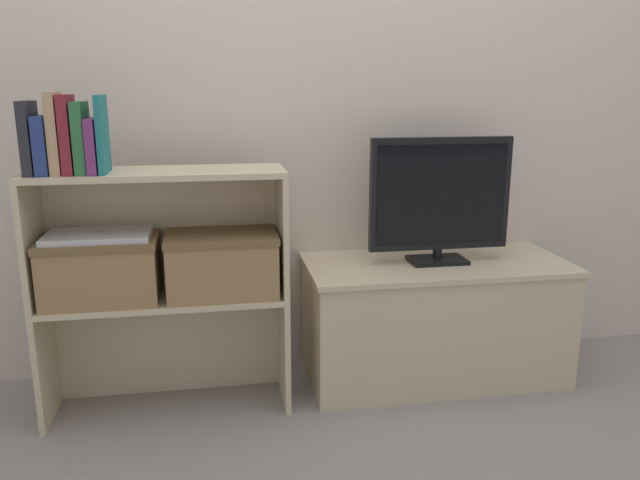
# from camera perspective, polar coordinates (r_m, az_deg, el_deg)

# --- Properties ---
(ground_plane) EXTENTS (16.00, 16.00, 0.00)m
(ground_plane) POSITION_cam_1_polar(r_m,az_deg,el_deg) (2.35, 0.61, -15.44)
(ground_plane) COLOR gray
(wall_back) EXTENTS (10.00, 0.05, 2.40)m
(wall_back) POSITION_cam_1_polar(r_m,az_deg,el_deg) (2.53, -1.38, 14.98)
(wall_back) COLOR beige
(wall_back) RESTS_ON ground_plane
(tv_stand) EXTENTS (1.03, 0.47, 0.48)m
(tv_stand) POSITION_cam_1_polar(r_m,az_deg,el_deg) (2.57, 10.40, -7.13)
(tv_stand) COLOR #CCB793
(tv_stand) RESTS_ON ground_plane
(tv) EXTENTS (0.55, 0.14, 0.49)m
(tv) POSITION_cam_1_polar(r_m,az_deg,el_deg) (2.43, 10.93, 3.83)
(tv) COLOR black
(tv) RESTS_ON tv_stand
(bookshelf_lower_tier) EXTENTS (0.86, 0.28, 0.43)m
(bookshelf_lower_tier) POSITION_cam_1_polar(r_m,az_deg,el_deg) (2.39, -13.67, -8.10)
(bookshelf_lower_tier) COLOR #CCB793
(bookshelf_lower_tier) RESTS_ON ground_plane
(bookshelf_upper_tier) EXTENTS (0.86, 0.28, 0.44)m
(bookshelf_upper_tier) POSITION_cam_1_polar(r_m,az_deg,el_deg) (2.26, -14.30, 2.25)
(bookshelf_upper_tier) COLOR #CCB793
(bookshelf_upper_tier) RESTS_ON bookshelf_lower_tier
(book_charcoal) EXTENTS (0.03, 0.14, 0.23)m
(book_charcoal) POSITION_cam_1_polar(r_m,az_deg,el_deg) (2.20, -25.03, 8.43)
(book_charcoal) COLOR #232328
(book_charcoal) RESTS_ON bookshelf_upper_tier
(book_navy) EXTENTS (0.04, 0.14, 0.19)m
(book_navy) POSITION_cam_1_polar(r_m,az_deg,el_deg) (2.19, -23.94, 7.92)
(book_navy) COLOR navy
(book_navy) RESTS_ON bookshelf_upper_tier
(book_tan) EXTENTS (0.03, 0.13, 0.26)m
(book_tan) POSITION_cam_1_polar(r_m,az_deg,el_deg) (2.18, -23.02, 8.95)
(book_tan) COLOR tan
(book_tan) RESTS_ON bookshelf_upper_tier
(book_maroon) EXTENTS (0.03, 0.14, 0.25)m
(book_maroon) POSITION_cam_1_polar(r_m,az_deg,el_deg) (2.17, -22.03, 8.92)
(book_maroon) COLOR maroon
(book_maroon) RESTS_ON bookshelf_upper_tier
(book_forest) EXTENTS (0.03, 0.15, 0.23)m
(book_forest) POSITION_cam_1_polar(r_m,az_deg,el_deg) (2.16, -20.97, 8.71)
(book_forest) COLOR #286638
(book_forest) RESTS_ON bookshelf_upper_tier
(book_plum) EXTENTS (0.03, 0.16, 0.18)m
(book_plum) POSITION_cam_1_polar(r_m,az_deg,el_deg) (2.16, -19.98, 8.08)
(book_plum) COLOR #6B2D66
(book_plum) RESTS_ON bookshelf_upper_tier
(book_teal) EXTENTS (0.02, 0.15, 0.25)m
(book_teal) POSITION_cam_1_polar(r_m,az_deg,el_deg) (2.15, -19.26, 9.10)
(book_teal) COLOR #1E7075
(book_teal) RESTS_ON bookshelf_upper_tier
(storage_basket_left) EXTENTS (0.39, 0.25, 0.22)m
(storage_basket_left) POSITION_cam_1_polar(r_m,az_deg,el_deg) (2.26, -19.37, -2.31)
(storage_basket_left) COLOR #937047
(storage_basket_left) RESTS_ON bookshelf_lower_tier
(storage_basket_right) EXTENTS (0.39, 0.25, 0.22)m
(storage_basket_right) POSITION_cam_1_polar(r_m,az_deg,el_deg) (2.22, -8.93, -1.91)
(storage_basket_right) COLOR #937047
(storage_basket_right) RESTS_ON bookshelf_lower_tier
(laptop) EXTENTS (0.34, 0.21, 0.02)m
(laptop) POSITION_cam_1_polar(r_m,az_deg,el_deg) (2.23, -19.59, 0.41)
(laptop) COLOR #BCBCC1
(laptop) RESTS_ON storage_basket_left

